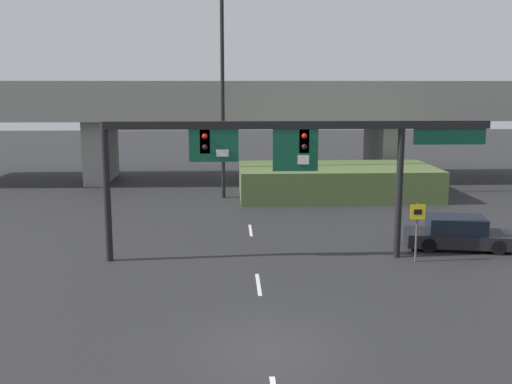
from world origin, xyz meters
name	(u,v)px	position (x,y,z in m)	size (l,w,h in m)	color
ground_plane	(267,345)	(0.00, 0.00, 0.00)	(160.00, 160.00, 0.00)	#262628
lane_markings	(250,230)	(0.00, 13.25, 0.00)	(0.14, 34.88, 0.01)	silver
signal_gantry	(284,148)	(1.18, 8.34, 4.58)	(15.52, 0.44, 5.65)	black
speed_limit_sign	(417,224)	(6.50, 7.65, 1.58)	(0.60, 0.11, 2.42)	#4C4C4C
highway_light_pole_near	(222,53)	(-1.41, 22.06, 9.01)	(0.70, 0.36, 17.26)	black
overpass_bridge	(243,110)	(0.00, 29.41, 5.22)	(49.73, 7.86, 7.33)	gray
grass_embankment	(336,181)	(5.82, 22.12, 0.98)	(12.34, 6.32, 1.96)	#4C6033
parked_sedan_near_right	(458,234)	(8.98, 9.56, 0.65)	(4.86, 2.64, 1.41)	black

